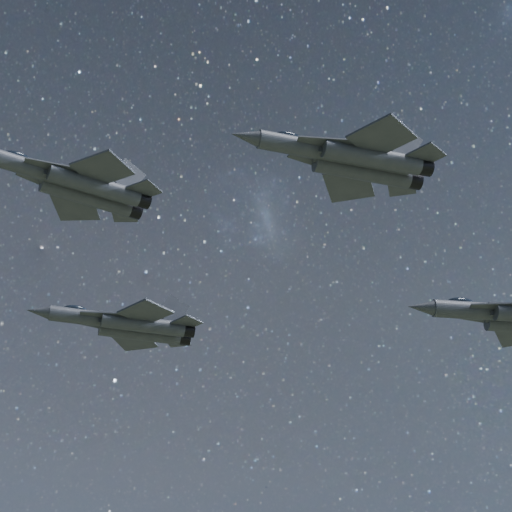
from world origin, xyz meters
TOP-DOWN VIEW (x-y plane):
  - jet_lead at (-18.35, 4.65)m, footprint 16.66×11.89m
  - jet_left at (-5.98, 23.01)m, footprint 18.44×12.60m
  - jet_right at (-1.56, -11.80)m, footprint 16.87×11.55m

SIDE VIEW (x-z plane):
  - jet_left at x=-5.98m, z-range 155.71..160.34m
  - jet_right at x=-1.56m, z-range 156.47..160.70m
  - jet_lead at x=-18.35m, z-range 158.40..162.66m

